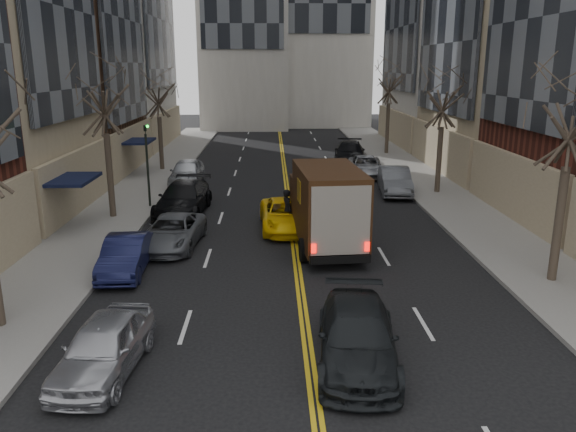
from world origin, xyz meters
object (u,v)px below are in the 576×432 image
object	(u,v)px
observer_sedan	(357,337)
pedestrian	(287,210)
taxi	(286,215)
ups_truck	(326,207)

from	to	relation	value
observer_sedan	pedestrian	bearing A→B (deg)	102.47
taxi	observer_sedan	bearing A→B (deg)	-85.82
ups_truck	taxi	distance (m)	3.31
observer_sedan	taxi	xyz separation A→B (m)	(-1.50, 12.08, -0.02)
ups_truck	taxi	xyz separation A→B (m)	(-1.59, 2.71, -1.05)
taxi	pedestrian	xyz separation A→B (m)	(0.06, -0.18, 0.28)
ups_truck	pedestrian	distance (m)	3.05
ups_truck	taxi	size ratio (longest dim) A/B	1.32
taxi	ups_truck	bearing A→B (deg)	-62.57
observer_sedan	taxi	distance (m)	12.17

